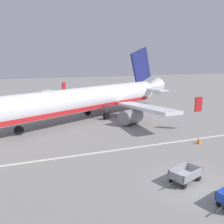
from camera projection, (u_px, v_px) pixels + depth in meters
The scene contains 5 objects.
ground_plane at pixel (188, 183), 18.57m from camera, with size 220.00×220.00×0.00m, color gray.
apron_stripe at pixel (138, 147), 26.20m from camera, with size 120.00×0.36×0.01m, color silver.
airplane at pixel (89, 99), 37.97m from camera, with size 35.50×29.17×11.34m.
baggage_cart_second_in_row at pixel (185, 174), 18.70m from camera, with size 3.60×2.12×1.07m.
traffic_cone_near_plane at pixel (199, 141), 27.21m from camera, with size 0.53×0.53×0.69m, color orange.
Camera 1 is at (-11.43, -13.84, 9.19)m, focal length 39.58 mm.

